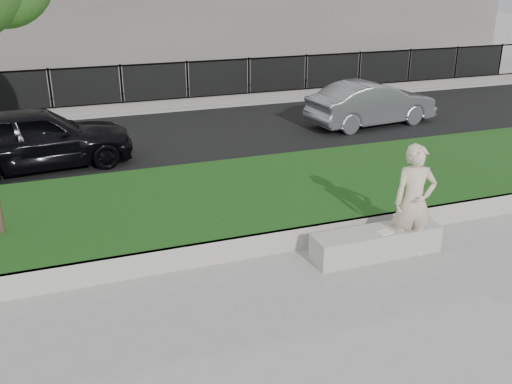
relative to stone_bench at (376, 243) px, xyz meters
name	(u,v)px	position (x,y,z in m)	size (l,w,h in m)	color
ground	(277,287)	(-1.94, -0.40, -0.23)	(90.00, 90.00, 0.00)	gray
grass_bank	(220,203)	(-1.94, 2.60, -0.03)	(34.00, 4.00, 0.40)	black
grass_kerb	(254,246)	(-1.94, 0.64, -0.03)	(34.00, 0.08, 0.40)	#AAA79F
street	(163,139)	(-1.94, 8.10, -0.21)	(34.00, 7.00, 0.04)	black
far_pavement	(137,104)	(-1.94, 12.60, -0.17)	(34.00, 3.00, 0.12)	gray
iron_fence	(141,96)	(-1.94, 11.60, 0.32)	(32.00, 0.30, 1.50)	slate
stone_bench	(376,243)	(0.00, 0.00, 0.00)	(2.22, 0.55, 0.45)	#AAA79F
man	(414,201)	(0.55, -0.15, 0.72)	(0.69, 0.45, 1.90)	beige
book	(384,232)	(0.05, -0.13, 0.24)	(0.24, 0.18, 0.03)	silver
car_dark	(36,138)	(-5.22, 6.55, 0.56)	(1.77, 4.40, 1.50)	black
car_silver	(372,104)	(4.29, 7.38, 0.47)	(1.39, 3.98, 1.31)	gray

